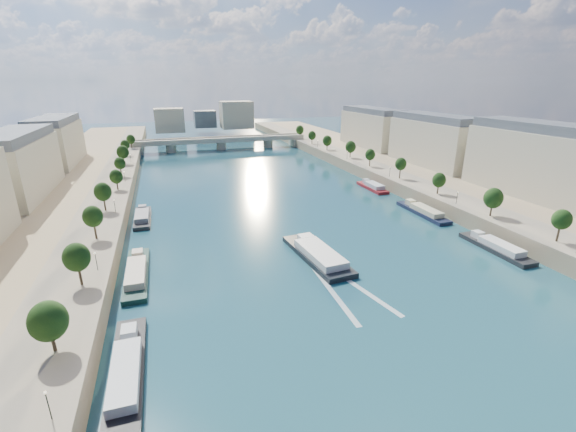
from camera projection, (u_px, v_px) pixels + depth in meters
ground at (289, 221)px, 125.42m from camera, size 700.00×700.00×0.00m
quay_left at (36, 240)px, 103.68m from camera, size 44.00×520.00×5.00m
quay_right at (470, 194)px, 145.50m from camera, size 44.00×520.00×5.00m
pave_left at (95, 225)px, 107.19m from camera, size 14.00×520.00×0.10m
pave_right at (437, 191)px, 140.30m from camera, size 14.00×520.00×0.10m
trees_left at (101, 204)px, 107.76m from camera, size 4.80×268.80×8.26m
trees_right at (418, 171)px, 146.89m from camera, size 4.80×268.80×8.26m
lamps_left at (107, 226)px, 98.61m from camera, size 0.36×200.36×4.28m
lamps_right at (419, 182)px, 142.57m from camera, size 0.36×200.36×4.28m
buildings_right at (480, 151)px, 155.41m from camera, size 16.00×226.00×23.20m
skyline at (211, 117)px, 318.50m from camera, size 79.00×42.00×22.00m
bridge at (221, 142)px, 253.68m from camera, size 112.00×12.00×8.15m
tour_barge at (317, 255)px, 98.38m from camera, size 10.24×27.77×3.74m
wake at (346, 290)px, 83.80m from camera, size 10.74×26.02×0.04m
moored_barges_left at (127, 368)px, 59.84m from camera, size 5.00×162.13×3.60m
moored_barges_right at (503, 251)px, 100.81m from camera, size 5.00×155.95×3.60m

